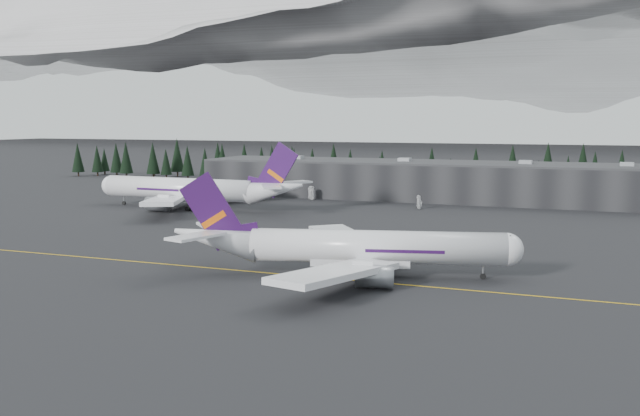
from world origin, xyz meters
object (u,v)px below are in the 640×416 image
at_px(jet_main, 346,247).
at_px(gse_vehicle_b, 420,207).
at_px(terminal, 433,180).
at_px(gse_vehicle_a, 312,198).
at_px(jet_parked, 196,190).

bearing_deg(jet_main, gse_vehicle_b, 81.38).
bearing_deg(terminal, gse_vehicle_a, -154.21).
xyz_separation_m(terminal, gse_vehicle_b, (2.38, -29.09, -5.59)).
xyz_separation_m(gse_vehicle_a, gse_vehicle_b, (39.51, -11.15, 0.07)).
relative_size(jet_main, gse_vehicle_a, 12.73).
bearing_deg(terminal, jet_parked, -138.46).
distance_m(jet_main, jet_parked, 101.24).
relative_size(terminal, gse_vehicle_a, 34.32).
distance_m(jet_parked, gse_vehicle_a, 42.60).
height_order(jet_main, jet_parked, jet_parked).
height_order(terminal, gse_vehicle_b, terminal).
bearing_deg(jet_parked, jet_main, 137.25).
height_order(jet_parked, gse_vehicle_b, jet_parked).
bearing_deg(terminal, gse_vehicle_b, -85.32).
bearing_deg(gse_vehicle_a, terminal, 27.11).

